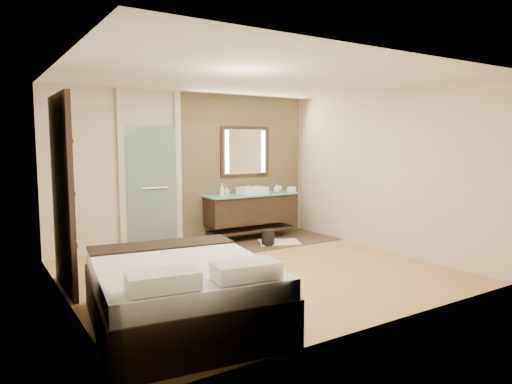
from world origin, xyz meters
TOP-DOWN VIEW (x-y plane):
  - floor at (0.00, 0.00)m, footprint 5.00×5.00m
  - tile_strip at (0.60, 1.60)m, footprint 3.80×1.30m
  - stone_wall at (1.10, 2.21)m, footprint 2.60×0.08m
  - vanity at (1.10, 1.92)m, footprint 1.85×0.55m
  - mirror_unit at (1.10, 2.16)m, footprint 1.06×0.04m
  - frosted_door at (-0.75, 2.20)m, footprint 1.10×0.12m
  - shoji_partition at (-2.43, 0.60)m, footprint 0.06×1.20m
  - bed at (-1.65, -1.16)m, footprint 1.92×2.27m
  - bath_mat at (1.33, 1.34)m, footprint 0.86×0.75m
  - waste_bin at (1.05, 1.29)m, footprint 0.29×0.29m
  - tissue_box at (1.91, 1.75)m, footprint 0.13×0.13m
  - soap_bottle_a at (0.48, 1.94)m, footprint 0.12×0.12m
  - soap_bottle_b at (0.62, 2.01)m, footprint 0.08×0.08m
  - soap_bottle_c at (1.60, 1.82)m, footprint 0.14×0.14m
  - cup at (1.81, 2.05)m, footprint 0.16×0.16m

SIDE VIEW (x-z plane):
  - floor at x=0.00m, z-range 0.00..0.00m
  - tile_strip at x=0.60m, z-range 0.00..0.01m
  - bath_mat at x=1.33m, z-range 0.01..0.03m
  - waste_bin at x=1.05m, z-range 0.00..0.29m
  - bed at x=-1.65m, z-range -0.07..0.73m
  - vanity at x=1.10m, z-range 0.14..1.02m
  - tissue_box at x=1.91m, z-range 0.86..0.97m
  - cup at x=1.81m, z-range 0.86..0.97m
  - soap_bottle_b at x=0.62m, z-range 0.86..1.02m
  - soap_bottle_c at x=1.60m, z-range 0.86..1.03m
  - soap_bottle_a at x=0.48m, z-range 0.86..1.09m
  - frosted_door at x=-0.75m, z-range -0.21..2.49m
  - shoji_partition at x=-2.43m, z-range 0.01..2.41m
  - stone_wall at x=1.10m, z-range 0.00..2.70m
  - mirror_unit at x=1.10m, z-range 1.17..2.13m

